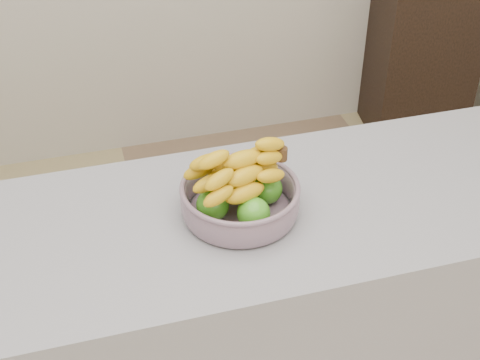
% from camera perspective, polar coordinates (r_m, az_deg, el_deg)
% --- Properties ---
extents(counter, '(2.00, 0.60, 0.90)m').
position_cam_1_polar(counter, '(1.93, -4.34, -14.05)').
color(counter, gray).
rests_on(counter, ground).
extents(cabinet, '(0.54, 0.45, 0.87)m').
position_cam_1_polar(cabinet, '(3.59, 15.24, 10.37)').
color(cabinet, black).
rests_on(cabinet, ground).
extents(fruit_bowl, '(0.29, 0.29, 0.18)m').
position_cam_1_polar(fruit_bowl, '(1.60, -0.01, -1.28)').
color(fruit_bowl, '#8C98A8').
rests_on(fruit_bowl, counter).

